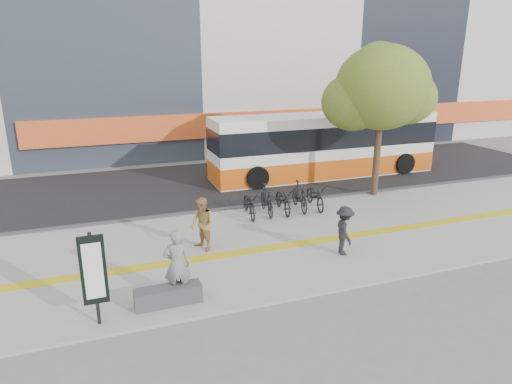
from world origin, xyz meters
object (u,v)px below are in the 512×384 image
object	(u,v)px
bench	(168,296)
street_tree	(380,89)
seated_woman	(177,265)
pedestrian_dark	(344,231)
bus	(324,147)
signboard	(94,272)
pedestrian_tan	(202,224)

from	to	relation	value
bench	street_tree	distance (m)	12.23
seated_woman	pedestrian_dark	xyz separation A→B (m)	(5.17, 0.88, -0.16)
bus	seated_woman	world-z (taller)	bus
street_tree	pedestrian_dark	size ratio (longest dim) A/B	4.20
pedestrian_dark	street_tree	bearing A→B (deg)	-27.96
signboard	street_tree	bearing A→B (deg)	29.07
bench	signboard	xyz separation A→B (m)	(-1.60, -0.31, 1.06)
signboard	bus	xyz separation A→B (m)	(10.97, 10.01, 0.12)
signboard	bus	distance (m)	14.85
seated_woman	pedestrian_dark	bearing A→B (deg)	-163.63
seated_woman	pedestrian_tan	world-z (taller)	seated_woman
signboard	street_tree	world-z (taller)	street_tree
bench	seated_woman	world-z (taller)	seated_woman
bench	pedestrian_dark	size ratio (longest dim) A/B	1.06
bus	seated_woman	bearing A→B (deg)	-133.69
pedestrian_tan	street_tree	bearing A→B (deg)	88.19
seated_woman	pedestrian_tan	distance (m)	2.90
seated_woman	bus	bearing A→B (deg)	-127.02
bus	pedestrian_tan	xyz separation A→B (m)	(-7.84, -6.89, -0.57)
pedestrian_tan	pedestrian_dark	world-z (taller)	pedestrian_tan
street_tree	bus	bearing A→B (deg)	96.34
pedestrian_dark	signboard	bearing A→B (deg)	114.25
street_tree	pedestrian_tan	world-z (taller)	street_tree
street_tree	bus	world-z (taller)	street_tree
bus	pedestrian_dark	world-z (taller)	bus
seated_woman	bench	bearing A→B (deg)	40.14
signboard	pedestrian_dark	xyz separation A→B (m)	(7.05, 1.38, -0.54)
signboard	bus	world-z (taller)	bus
pedestrian_tan	bus	bearing A→B (deg)	108.23
seated_woman	pedestrian_dark	distance (m)	5.25
bench	pedestrian_tan	bearing A→B (deg)	61.39
signboard	bus	size ratio (longest dim) A/B	0.19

